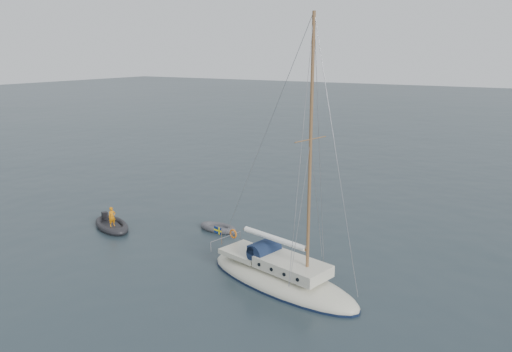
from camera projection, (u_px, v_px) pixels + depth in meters
The scene contains 4 objects.
ground at pixel (273, 255), 27.52m from camera, with size 300.00×300.00×0.00m, color black.
sailboat at pixel (281, 265), 23.89m from camera, with size 9.22×2.76×13.12m.
dinghy at pixel (218, 228), 31.36m from camera, with size 2.64×1.19×0.38m.
rib at pixel (111, 225), 31.76m from camera, with size 3.76×1.71×1.46m.
Camera 1 is at (12.30, -22.51, 10.94)m, focal length 35.00 mm.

